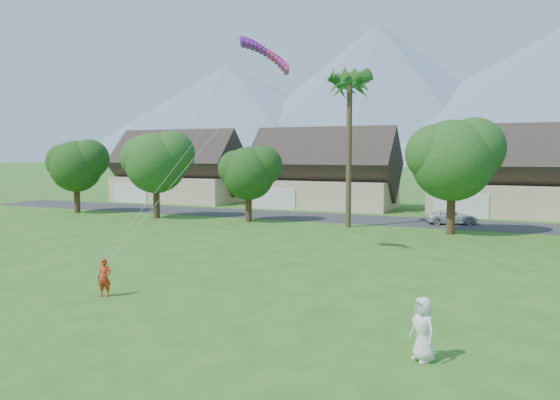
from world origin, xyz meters
The scene contains 10 objects.
ground centered at (0.00, 0.00, 0.00)m, with size 500.00×500.00×0.00m, color #2D6019.
street centered at (0.00, 34.00, 0.01)m, with size 90.00×7.00×0.01m, color #2D2D30.
kite_flyer centered at (-5.45, 3.94, 0.81)m, with size 0.59×0.39×1.61m, color red.
watcher centered at (8.01, 2.02, 0.95)m, with size 0.93×0.61×1.90m, color silver.
parked_car centered at (5.47, 34.00, 0.59)m, with size 1.96×4.25×1.18m, color silver.
mountain_ridge centered at (10.40, 260.00, 29.07)m, with size 540.00×240.00×70.00m.
houses_row centered at (0.49, 42.99, 3.44)m, with size 72.75×8.19×8.86m.
tree_row centered at (-1.14, 27.92, 4.89)m, with size 62.27×6.67×8.45m.
fan_palm centered at (-2.00, 28.50, 11.80)m, with size 3.00×3.00×13.80m.
parafoil_kite centered at (-2.47, 13.94, 11.58)m, with size 3.33×1.41×0.50m.
Camera 1 is at (10.34, -13.85, 6.11)m, focal length 35.00 mm.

